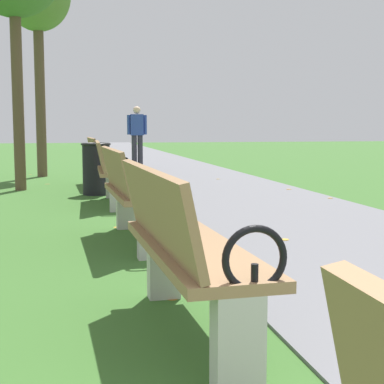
# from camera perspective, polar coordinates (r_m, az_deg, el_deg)

# --- Properties ---
(paved_walkway) EXTENTS (2.91, 44.00, 0.02)m
(paved_walkway) POSITION_cam_1_polar(r_m,az_deg,el_deg) (18.26, -3.96, 3.03)
(paved_walkway) COLOR slate
(paved_walkway) RESTS_ON ground
(park_bench_2) EXTENTS (0.54, 1.62, 0.90)m
(park_bench_2) POSITION_cam_1_polar(r_m,az_deg,el_deg) (2.98, -1.00, -5.50)
(park_bench_2) COLOR #93704C
(park_bench_2) RESTS_ON ground
(park_bench_3) EXTENTS (0.53, 1.62, 0.90)m
(park_bench_3) POSITION_cam_1_polar(r_m,az_deg,el_deg) (5.52, -6.09, 0.01)
(park_bench_3) COLOR #93704C
(park_bench_3) RESTS_ON ground
(park_bench_4) EXTENTS (0.51, 1.61, 0.90)m
(park_bench_4) POSITION_cam_1_polar(r_m,az_deg,el_deg) (8.26, -8.03, 2.13)
(park_bench_4) COLOR #93704C
(park_bench_4) RESTS_ON ground
(park_bench_5) EXTENTS (0.53, 1.62, 0.90)m
(park_bench_5) POSITION_cam_1_polar(r_m,az_deg,el_deg) (10.90, -8.98, 3.15)
(park_bench_5) COLOR #93704C
(park_bench_5) RESTS_ON ground
(pedestrian_walking) EXTENTS (0.53, 0.24, 1.62)m
(pedestrian_walking) POSITION_cam_1_polar(r_m,az_deg,el_deg) (15.62, -5.44, 5.80)
(pedestrian_walking) COLOR #2D2D38
(pedestrian_walking) RESTS_ON paved_walkway
(trash_bin) EXTENTS (0.48, 0.48, 0.84)m
(trash_bin) POSITION_cam_1_polar(r_m,az_deg,el_deg) (9.51, -9.43, 2.29)
(trash_bin) COLOR black
(trash_bin) RESTS_ON ground
(scattered_leaves) EXTENTS (5.22, 13.18, 0.02)m
(scattered_leaves) POSITION_cam_1_polar(r_m,az_deg,el_deg) (7.94, -4.73, -1.43)
(scattered_leaves) COLOR gold
(scattered_leaves) RESTS_ON ground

